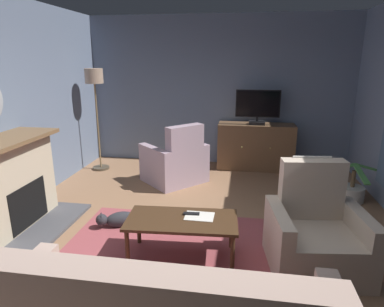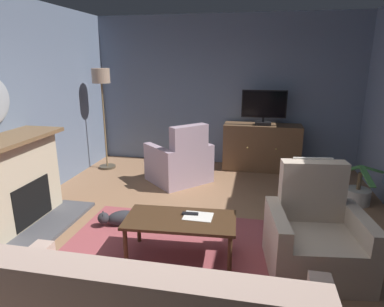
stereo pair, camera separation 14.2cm
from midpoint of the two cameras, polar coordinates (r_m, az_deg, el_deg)
ground_plane at (r=3.71m, az=0.33°, el=-17.62°), size 5.65×7.47×0.04m
wall_back at (r=6.58m, az=6.26°, el=10.52°), size 5.65×0.10×2.85m
rug_central at (r=3.72m, az=-3.03°, el=-17.07°), size 2.41×2.02×0.01m
fireplace at (r=4.63m, az=-27.38°, el=-4.68°), size 0.95×1.42×1.14m
tv_cabinet at (r=6.38m, az=12.47°, el=0.85°), size 1.41×0.49×0.87m
television at (r=6.18m, az=12.92°, el=7.87°), size 0.80×0.20×0.63m
coffee_table at (r=3.50m, az=-0.84°, el=-11.84°), size 1.17×0.63×0.45m
tv_remote at (r=3.55m, az=0.85°, el=-10.34°), size 0.17×0.06×0.02m
folded_newspaper at (r=3.52m, az=2.23°, el=-10.77°), size 0.30×0.22×0.01m
armchair_facing_sofa at (r=3.60m, az=21.50°, el=-13.42°), size 1.00×0.91×1.07m
armchair_by_fireplace at (r=5.64m, az=-1.32°, el=-1.60°), size 1.21×1.22×1.02m
potted_plant_on_hearth_side at (r=5.44m, az=27.30°, el=-6.18°), size 0.83×0.83×0.58m
cat at (r=4.34m, az=-11.42°, el=-10.82°), size 0.66×0.34×0.21m
floor_lamp at (r=6.34m, az=-14.63°, el=10.60°), size 0.32×0.32×1.88m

